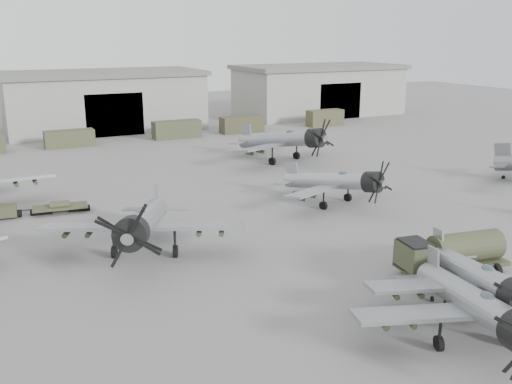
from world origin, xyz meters
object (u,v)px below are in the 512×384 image
aircraft_near_1 (481,279)px  aircraft_mid_1 (143,223)px  aircraft_far_1 (286,140)px  fuel_tanker (451,252)px  tug_trailer (25,210)px  aircraft_mid_2 (338,182)px  aircraft_extra_398 (480,308)px

aircraft_near_1 → aircraft_mid_1: aircraft_mid_1 is taller
aircraft_far_1 → aircraft_near_1: bearing=-124.1°
fuel_tanker → tug_trailer: 32.00m
tug_trailer → aircraft_mid_2: bearing=-13.3°
aircraft_mid_2 → tug_trailer: size_ratio=1.51×
aircraft_far_1 → fuel_tanker: size_ratio=1.97×
aircraft_mid_1 → fuel_tanker: (15.60, -10.82, -0.89)m
aircraft_near_1 → tug_trailer: (-19.04, 28.13, -1.53)m
aircraft_near_1 → aircraft_mid_1: bearing=150.0°
aircraft_extra_398 → fuel_tanker: bearing=73.2°
aircraft_near_1 → fuel_tanker: aircraft_near_1 is taller
aircraft_near_1 → tug_trailer: 34.00m
aircraft_mid_2 → aircraft_far_1: (4.41, 16.67, 0.47)m
aircraft_near_1 → aircraft_far_1: aircraft_far_1 is taller
aircraft_mid_1 → tug_trailer: aircraft_mid_1 is taller
aircraft_near_1 → aircraft_extra_398: bearing=-118.1°
aircraft_mid_1 → aircraft_mid_2: bearing=38.1°
fuel_tanker → aircraft_extra_398: bearing=-117.9°
aircraft_far_1 → fuel_tanker: aircraft_far_1 is taller
aircraft_mid_1 → fuel_tanker: 19.01m
aircraft_near_1 → aircraft_mid_2: size_ratio=1.01×
aircraft_mid_1 → tug_trailer: (-6.05, 12.73, -1.82)m
aircraft_mid_2 → aircraft_far_1: aircraft_far_1 is taller
aircraft_mid_2 → aircraft_extra_398: aircraft_extra_398 is taller
aircraft_extra_398 → tug_trailer: (-16.61, 30.32, -1.53)m
fuel_tanker → tug_trailer: fuel_tanker is taller
aircraft_mid_2 → aircraft_far_1: 17.25m
aircraft_far_1 → aircraft_mid_2: bearing=-124.7°
aircraft_far_1 → aircraft_mid_1: bearing=-156.6°
aircraft_far_1 → tug_trailer: 29.45m
aircraft_extra_398 → aircraft_near_1: bearing=61.9°
aircraft_mid_2 → fuel_tanker: bearing=-117.2°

